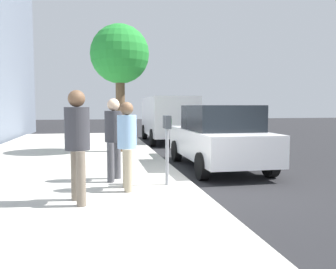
{
  "coord_description": "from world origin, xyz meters",
  "views": [
    {
      "loc": [
        -7.01,
        1.9,
        1.75
      ],
      "look_at": [
        0.39,
        0.43,
        1.13
      ],
      "focal_mm": 37.04,
      "sensor_mm": 36.0,
      "label": 1
    }
  ],
  "objects_px": {
    "pedestrian_at_meter": "(127,139)",
    "pedestrian_bystander": "(77,136)",
    "street_tree": "(120,56)",
    "parking_officer": "(114,132)",
    "parking_meter": "(167,135)",
    "parked_sedan_near": "(218,137)",
    "parked_van_far": "(168,116)"
  },
  "relations": [
    {
      "from": "pedestrian_at_meter",
      "to": "pedestrian_bystander",
      "type": "height_order",
      "value": "pedestrian_bystander"
    },
    {
      "from": "pedestrian_bystander",
      "to": "street_tree",
      "type": "bearing_deg",
      "value": 64.7
    },
    {
      "from": "pedestrian_bystander",
      "to": "parking_officer",
      "type": "relative_size",
      "value": 1.06
    },
    {
      "from": "pedestrian_at_meter",
      "to": "pedestrian_bystander",
      "type": "bearing_deg",
      "value": -138.96
    },
    {
      "from": "pedestrian_bystander",
      "to": "parking_officer",
      "type": "distance_m",
      "value": 1.78
    },
    {
      "from": "pedestrian_bystander",
      "to": "parking_meter",
      "type": "bearing_deg",
      "value": 15.35
    },
    {
      "from": "parked_sedan_near",
      "to": "parked_van_far",
      "type": "xyz_separation_m",
      "value": [
        7.38,
        -0.0,
        0.36
      ]
    },
    {
      "from": "pedestrian_at_meter",
      "to": "parked_sedan_near",
      "type": "relative_size",
      "value": 0.38
    },
    {
      "from": "parking_meter",
      "to": "parking_officer",
      "type": "bearing_deg",
      "value": 58.61
    },
    {
      "from": "parked_van_far",
      "to": "street_tree",
      "type": "height_order",
      "value": "street_tree"
    },
    {
      "from": "pedestrian_at_meter",
      "to": "parking_officer",
      "type": "height_order",
      "value": "parking_officer"
    },
    {
      "from": "parking_officer",
      "to": "parked_van_far",
      "type": "xyz_separation_m",
      "value": [
        9.09,
        -2.96,
        0.07
      ]
    },
    {
      "from": "parked_sedan_near",
      "to": "pedestrian_bystander",
      "type": "bearing_deg",
      "value": 133.0
    },
    {
      "from": "pedestrian_bystander",
      "to": "street_tree",
      "type": "relative_size",
      "value": 0.42
    },
    {
      "from": "parked_van_far",
      "to": "street_tree",
      "type": "bearing_deg",
      "value": 149.19
    },
    {
      "from": "parking_meter",
      "to": "pedestrian_at_meter",
      "type": "xyz_separation_m",
      "value": [
        -0.26,
        0.83,
        -0.04
      ]
    },
    {
      "from": "pedestrian_bystander",
      "to": "parked_van_far",
      "type": "relative_size",
      "value": 0.35
    },
    {
      "from": "parking_officer",
      "to": "parked_sedan_near",
      "type": "height_order",
      "value": "parking_officer"
    },
    {
      "from": "parking_meter",
      "to": "pedestrian_bystander",
      "type": "relative_size",
      "value": 0.76
    },
    {
      "from": "street_tree",
      "to": "parking_officer",
      "type": "bearing_deg",
      "value": 174.92
    },
    {
      "from": "parking_meter",
      "to": "street_tree",
      "type": "height_order",
      "value": "street_tree"
    },
    {
      "from": "parked_sedan_near",
      "to": "parking_meter",
      "type": "bearing_deg",
      "value": 140.68
    },
    {
      "from": "parking_meter",
      "to": "parked_van_far",
      "type": "xyz_separation_m",
      "value": [
        9.72,
        -1.92,
        0.09
      ]
    },
    {
      "from": "pedestrian_bystander",
      "to": "parked_van_far",
      "type": "bearing_deg",
      "value": 55.59
    },
    {
      "from": "pedestrian_bystander",
      "to": "street_tree",
      "type": "distance_m",
      "value": 6.97
    },
    {
      "from": "parked_van_far",
      "to": "parking_meter",
      "type": "bearing_deg",
      "value": 168.84
    },
    {
      "from": "parking_meter",
      "to": "street_tree",
      "type": "xyz_separation_m",
      "value": [
        5.49,
        0.61,
        2.33
      ]
    },
    {
      "from": "parking_meter",
      "to": "parked_van_far",
      "type": "height_order",
      "value": "parked_van_far"
    },
    {
      "from": "parked_sedan_near",
      "to": "parked_van_far",
      "type": "distance_m",
      "value": 7.39
    },
    {
      "from": "parked_sedan_near",
      "to": "street_tree",
      "type": "bearing_deg",
      "value": 38.73
    },
    {
      "from": "parking_meter",
      "to": "street_tree",
      "type": "distance_m",
      "value": 5.99
    },
    {
      "from": "pedestrian_at_meter",
      "to": "parking_meter",
      "type": "bearing_deg",
      "value": 16.84
    }
  ]
}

